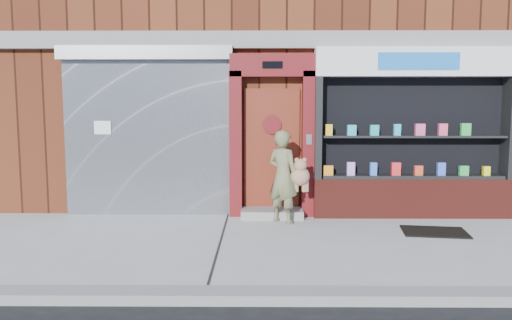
{
  "coord_description": "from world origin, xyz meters",
  "views": [
    {
      "loc": [
        -0.97,
        -7.07,
        2.02
      ],
      "look_at": [
        -1.03,
        1.0,
        1.11
      ],
      "focal_mm": 35.0,
      "sensor_mm": 36.0,
      "label": 1
    }
  ],
  "objects": [
    {
      "name": "red_door_bay",
      "position": [
        -0.75,
        1.86,
        1.46
      ],
      "size": [
        1.52,
        0.58,
        2.9
      ],
      "color": "#560E12",
      "rests_on": "ground"
    },
    {
      "name": "pharmacy_bay",
      "position": [
        1.75,
        1.81,
        1.37
      ],
      "size": [
        3.5,
        0.41,
        3.0
      ],
      "color": "maroon",
      "rests_on": "ground"
    },
    {
      "name": "curb",
      "position": [
        0.0,
        -2.15,
        0.06
      ],
      "size": [
        60.0,
        0.3,
        0.12
      ],
      "primitive_type": "cube",
      "color": "gray",
      "rests_on": "ground"
    },
    {
      "name": "doormat",
      "position": [
        1.8,
        0.65,
        0.01
      ],
      "size": [
        1.07,
        0.82,
        0.02
      ],
      "primitive_type": "cube",
      "rotation": [
        0.0,
        0.0,
        -0.14
      ],
      "color": "black",
      "rests_on": "ground"
    },
    {
      "name": "shutter_bay",
      "position": [
        -3.0,
        1.93,
        1.72
      ],
      "size": [
        3.1,
        0.3,
        3.04
      ],
      "color": "gray",
      "rests_on": "ground"
    },
    {
      "name": "woman",
      "position": [
        -0.54,
        1.31,
        0.8
      ],
      "size": [
        0.8,
        0.66,
        1.59
      ],
      "color": "#696B46",
      "rests_on": "ground"
    },
    {
      "name": "ground",
      "position": [
        0.0,
        0.0,
        0.0
      ],
      "size": [
        80.0,
        80.0,
        0.0
      ],
      "primitive_type": "plane",
      "color": "#9E9E99",
      "rests_on": "ground"
    },
    {
      "name": "building",
      "position": [
        -0.0,
        5.99,
        4.0
      ],
      "size": [
        12.0,
        8.16,
        8.0
      ],
      "color": "#4B1F11",
      "rests_on": "ground"
    }
  ]
}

